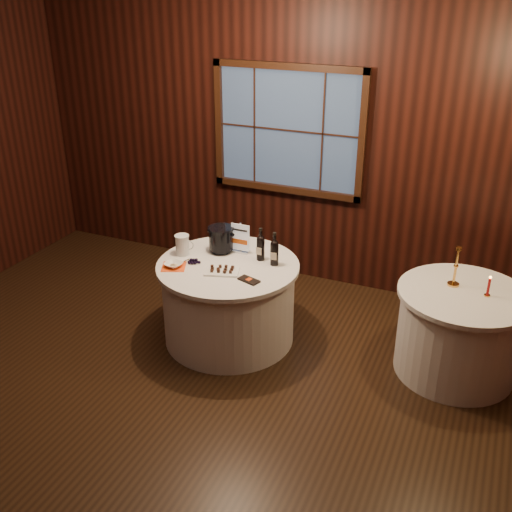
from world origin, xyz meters
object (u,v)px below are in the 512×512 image
at_px(port_bottle_left, 261,246).
at_px(chocolate_box, 249,280).
at_px(glass_pitcher, 182,245).
at_px(side_table, 458,332).
at_px(brass_candlestick, 455,272).
at_px(grape_bunch, 193,262).
at_px(red_candle, 488,288).
at_px(sign_stand, 241,242).
at_px(port_bottle_right, 274,251).
at_px(chocolate_plate, 222,270).
at_px(ice_bucket, 221,239).
at_px(main_table, 229,301).
at_px(cracker_bowl, 174,265).

xyz_separation_m(port_bottle_left, chocolate_box, (0.07, -0.42, -0.13)).
bearing_deg(chocolate_box, glass_pitcher, -179.61).
xyz_separation_m(side_table, brass_candlestick, (-0.11, 0.09, 0.51)).
height_order(grape_bunch, red_candle, red_candle).
distance_m(sign_stand, port_bottle_right, 0.40).
bearing_deg(chocolate_plate, red_candle, 12.39).
xyz_separation_m(ice_bucket, chocolate_plate, (0.19, -0.37, -0.11)).
relative_size(chocolate_box, grape_bunch, 1.00).
height_order(ice_bucket, chocolate_plate, ice_bucket).
relative_size(main_table, side_table, 1.19).
height_order(ice_bucket, cracker_bowl, ice_bucket).
xyz_separation_m(ice_bucket, glass_pitcher, (-0.30, -0.19, -0.03)).
bearing_deg(ice_bucket, brass_candlestick, 4.99).
relative_size(port_bottle_left, grape_bunch, 1.65).
distance_m(main_table, sign_stand, 0.55).
relative_size(sign_stand, grape_bunch, 1.58).
distance_m(chocolate_box, cracker_bowl, 0.72).
height_order(chocolate_box, red_candle, red_candle).
bearing_deg(red_candle, ice_bucket, -177.60).
relative_size(chocolate_plate, brass_candlestick, 0.98).
distance_m(cracker_bowl, brass_candlestick, 2.40).
distance_m(main_table, cracker_bowl, 0.63).
height_order(main_table, side_table, same).
distance_m(port_bottle_left, red_candle, 1.94).
relative_size(chocolate_box, cracker_bowl, 1.19).
relative_size(port_bottle_left, chocolate_box, 1.66).
xyz_separation_m(port_bottle_right, red_candle, (1.78, 0.15, -0.06)).
relative_size(ice_bucket, red_candle, 1.35).
height_order(side_table, sign_stand, sign_stand).
bearing_deg(chocolate_plate, glass_pitcher, 159.86).
relative_size(side_table, brass_candlestick, 3.10).
xyz_separation_m(side_table, ice_bucket, (-2.17, -0.09, 0.51)).
distance_m(ice_bucket, red_candle, 2.34).
bearing_deg(sign_stand, main_table, -90.03).
distance_m(side_table, red_candle, 0.48).
relative_size(port_bottle_right, red_candle, 1.71).
xyz_separation_m(main_table, ice_bucket, (-0.17, 0.21, 0.51)).
relative_size(chocolate_plate, red_candle, 1.88).
bearing_deg(side_table, port_bottle_right, -174.86).
xyz_separation_m(port_bottle_right, chocolate_box, (-0.08, -0.37, -0.13)).
xyz_separation_m(main_table, sign_stand, (0.00, 0.27, 0.48)).
xyz_separation_m(grape_bunch, cracker_bowl, (-0.13, -0.12, 0.00)).
xyz_separation_m(port_bottle_left, ice_bucket, (-0.40, 0.01, -0.00)).
bearing_deg(chocolate_plate, ice_bucket, 117.22).
bearing_deg(ice_bucket, chocolate_box, -42.24).
bearing_deg(brass_candlestick, side_table, -40.46).
distance_m(sign_stand, red_candle, 2.17).
distance_m(grape_bunch, glass_pitcher, 0.25).
bearing_deg(glass_pitcher, main_table, -16.40).
bearing_deg(main_table, port_bottle_left, 41.17).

